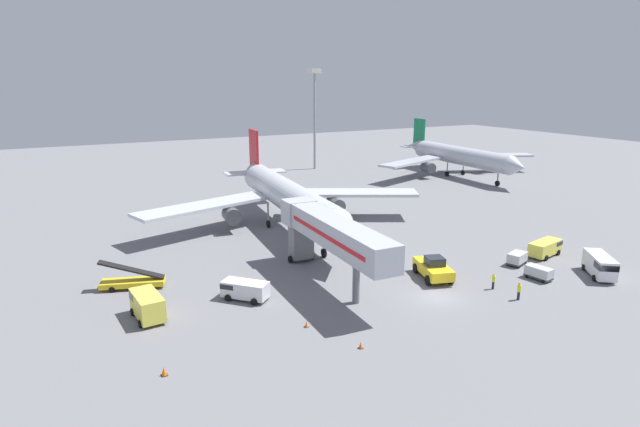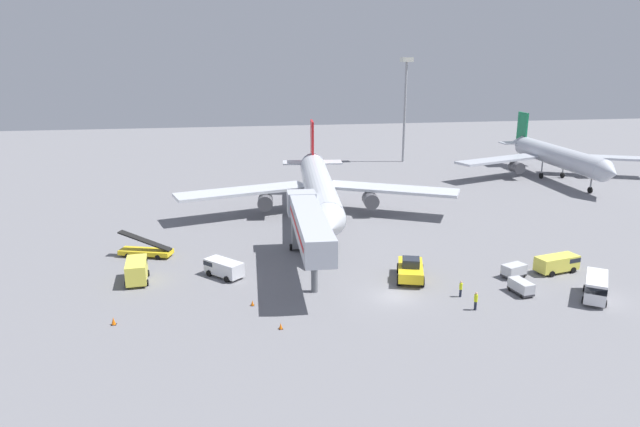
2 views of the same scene
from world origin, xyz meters
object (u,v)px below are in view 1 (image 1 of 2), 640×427
Objects in this scene: service_van_far_right at (244,289)px; ground_crew_worker_foreground at (519,291)px; belt_loader_truck at (133,281)px; apron_light_mast at (315,99)px; baggage_cart_rear_left at (539,272)px; airplane_background at (457,156)px; service_van_outer_right at (600,265)px; ground_crew_worker_midground at (493,281)px; safety_cone_alpha at (164,371)px; service_van_near_left at (147,304)px; airplane_at_gate at (285,195)px; jet_bridge at (328,232)px; safety_cone_bravo at (361,345)px; service_van_far_center at (546,247)px; baggage_cart_near_right at (517,258)px; pushback_tug at (433,268)px; safety_cone_charlie at (306,324)px.

ground_crew_worker_foreground is at bearing -28.46° from service_van_far_right.
apron_light_mast reaches higher than belt_loader_truck.
airplane_background is at bearing 55.61° from baggage_cart_rear_left.
service_van_outer_right is 12.76m from ground_crew_worker_foreground.
ground_crew_worker_midground reaches higher than safety_cone_alpha.
apron_light_mast reaches higher than service_van_near_left.
jet_bridge is (-4.81, -21.57, 0.75)m from airplane_at_gate.
safety_cone_bravo is at bearing -13.00° from safety_cone_alpha.
service_van_far_center is 1.14× the size of service_van_far_right.
airplane_background reaches higher than service_van_near_left.
service_van_far_center is 9.11× the size of safety_cone_bravo.
baggage_cart_rear_left is 39.70m from safety_cone_alpha.
baggage_cart_near_right is 0.07× the size of airplane_background.
ground_crew_worker_midground is (-12.90, 2.90, -0.46)m from service_van_outer_right.
safety_cone_alpha is (-19.33, -10.28, -5.19)m from jet_bridge.
apron_light_mast is at bearing 55.60° from safety_cone_alpha.
airplane_background is at bearing 62.02° from service_van_outer_right.
apron_light_mast is (18.12, 74.67, 15.56)m from ground_crew_worker_midground.
baggage_cart_rear_left is at bearing -26.44° from jet_bridge.
service_van_near_left reaches higher than baggage_cart_rear_left.
airplane_at_gate is 54.53m from airplane_background.
baggage_cart_rear_left is at bearing 8.12° from safety_cone_bravo.
service_van_near_left is (-29.10, 4.60, 0.15)m from pushback_tug.
service_van_far_right reaches higher than safety_cone_bravo.
airplane_background reaches higher than jet_bridge.
ground_crew_worker_midground is (13.99, -9.81, -4.65)m from jet_bridge.
ground_crew_worker_foreground is 0.04× the size of airplane_background.
apron_light_mast reaches higher than service_van_outer_right.
baggage_cart_rear_left is (29.86, -9.99, -0.28)m from service_van_far_right.
service_van_outer_right is at bearing -53.97° from baggage_cart_near_right.
airplane_at_gate is 40.92m from service_van_outer_right.
pushback_tug is 3.65× the size of ground_crew_worker_midground.
belt_loader_truck is 1.44× the size of service_van_far_right.
belt_loader_truck reaches higher than service_van_far_right.
safety_cone_alpha is 91.12m from airplane_background.
safety_cone_alpha is 0.02× the size of airplane_background.
service_van_far_center is at bearing 6.21° from safety_cone_alpha.
safety_cone_alpha is (-41.22, -4.44, -0.46)m from baggage_cart_near_right.
service_van_outer_right reaches higher than ground_crew_worker_midground.
pushback_tug reaches higher than safety_cone_charlie.
safety_cone_bravo is at bearing -168.19° from ground_crew_worker_midground.
belt_loader_truck is 81.54m from airplane_background.
safety_cone_alpha reaches higher than safety_cone_charlie.
safety_cone_bravo is (-15.04, -9.11, -0.89)m from pushback_tug.
service_van_far_right is at bearing -41.49° from belt_loader_truck.
service_van_near_left is 14.55m from safety_cone_charlie.
service_van_near_left is at bearing 179.94° from jet_bridge.
baggage_cart_near_right is 10.52m from ground_crew_worker_foreground.
safety_cone_charlie is at bearing -129.05° from jet_bridge.
service_van_near_left is 8.13× the size of safety_cone_bravo.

